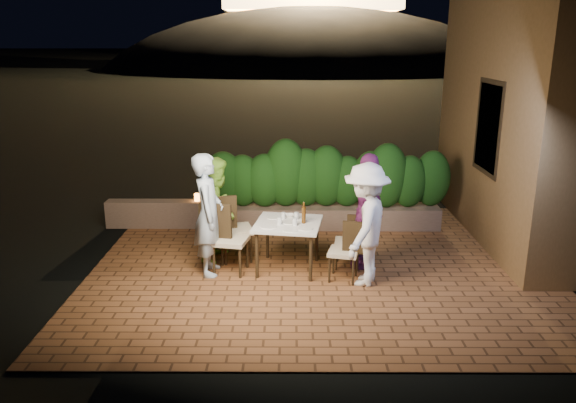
{
  "coord_description": "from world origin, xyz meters",
  "views": [
    {
      "loc": [
        -0.46,
        -7.72,
        3.41
      ],
      "look_at": [
        -0.5,
        0.38,
        1.05
      ],
      "focal_mm": 35.0,
      "sensor_mm": 36.0,
      "label": 1
    }
  ],
  "objects_px": {
    "bowl": "(289,215)",
    "chair_left_front": "(230,239)",
    "dining_table": "(288,246)",
    "diner_purple": "(368,211)",
    "diner_blue": "(208,215)",
    "parapet_lamp": "(197,197)",
    "chair_right_front": "(344,250)",
    "diner_white": "(366,225)",
    "chair_left_back": "(236,228)",
    "chair_right_back": "(348,241)",
    "beer_bottle": "(304,213)",
    "diner_green": "(218,209)"
  },
  "relations": [
    {
      "from": "chair_left_front",
      "to": "chair_left_back",
      "type": "bearing_deg",
      "value": 97.37
    },
    {
      "from": "chair_left_back",
      "to": "chair_right_back",
      "type": "height_order",
      "value": "chair_left_back"
    },
    {
      "from": "bowl",
      "to": "chair_left_front",
      "type": "xyz_separation_m",
      "value": [
        -0.88,
        -0.4,
        -0.24
      ]
    },
    {
      "from": "chair_right_back",
      "to": "diner_purple",
      "type": "bearing_deg",
      "value": -169.04
    },
    {
      "from": "diner_green",
      "to": "diner_white",
      "type": "height_order",
      "value": "diner_white"
    },
    {
      "from": "chair_left_front",
      "to": "chair_right_front",
      "type": "distance_m",
      "value": 1.69
    },
    {
      "from": "chair_left_front",
      "to": "chair_right_back",
      "type": "relative_size",
      "value": 1.26
    },
    {
      "from": "bowl",
      "to": "diner_blue",
      "type": "bearing_deg",
      "value": -160.15
    },
    {
      "from": "chair_left_back",
      "to": "diner_white",
      "type": "relative_size",
      "value": 0.6
    },
    {
      "from": "bowl",
      "to": "chair_right_back",
      "type": "xyz_separation_m",
      "value": [
        0.9,
        -0.18,
        -0.35
      ]
    },
    {
      "from": "dining_table",
      "to": "chair_right_back",
      "type": "relative_size",
      "value": 1.14
    },
    {
      "from": "chair_right_back",
      "to": "parapet_lamp",
      "type": "bearing_deg",
      "value": -29.34
    },
    {
      "from": "dining_table",
      "to": "diner_purple",
      "type": "distance_m",
      "value": 1.33
    },
    {
      "from": "dining_table",
      "to": "diner_white",
      "type": "distance_m",
      "value": 1.31
    },
    {
      "from": "bowl",
      "to": "parapet_lamp",
      "type": "distance_m",
      "value": 2.45
    },
    {
      "from": "chair_right_front",
      "to": "diner_blue",
      "type": "relative_size",
      "value": 0.49
    },
    {
      "from": "dining_table",
      "to": "chair_left_front",
      "type": "relative_size",
      "value": 0.91
    },
    {
      "from": "bowl",
      "to": "diner_white",
      "type": "distance_m",
      "value": 1.34
    },
    {
      "from": "beer_bottle",
      "to": "diner_blue",
      "type": "bearing_deg",
      "value": -175.23
    },
    {
      "from": "diner_green",
      "to": "parapet_lamp",
      "type": "xyz_separation_m",
      "value": [
        -0.6,
        1.55,
        -0.25
      ]
    },
    {
      "from": "chair_right_back",
      "to": "chair_right_front",
      "type": "bearing_deg",
      "value": 84.28
    },
    {
      "from": "diner_purple",
      "to": "chair_right_back",
      "type": "bearing_deg",
      "value": -62.34
    },
    {
      "from": "diner_blue",
      "to": "parapet_lamp",
      "type": "relative_size",
      "value": 13.12
    },
    {
      "from": "beer_bottle",
      "to": "chair_left_front",
      "type": "distance_m",
      "value": 1.16
    },
    {
      "from": "beer_bottle",
      "to": "diner_purple",
      "type": "distance_m",
      "value": 1.0
    },
    {
      "from": "chair_right_front",
      "to": "diner_green",
      "type": "height_order",
      "value": "diner_green"
    },
    {
      "from": "chair_right_back",
      "to": "diner_purple",
      "type": "height_order",
      "value": "diner_purple"
    },
    {
      "from": "parapet_lamp",
      "to": "diner_white",
      "type": "bearing_deg",
      "value": -41.88
    },
    {
      "from": "chair_left_back",
      "to": "chair_right_back",
      "type": "distance_m",
      "value": 1.77
    },
    {
      "from": "diner_purple",
      "to": "chair_left_front",
      "type": "bearing_deg",
      "value": -59.99
    },
    {
      "from": "diner_purple",
      "to": "chair_right_front",
      "type": "bearing_deg",
      "value": -15.5
    },
    {
      "from": "chair_left_back",
      "to": "diner_purple",
      "type": "xyz_separation_m",
      "value": [
        2.05,
        -0.26,
        0.36
      ]
    },
    {
      "from": "chair_right_front",
      "to": "chair_right_back",
      "type": "bearing_deg",
      "value": -88.42
    },
    {
      "from": "beer_bottle",
      "to": "diner_green",
      "type": "distance_m",
      "value": 1.43
    },
    {
      "from": "bowl",
      "to": "diner_blue",
      "type": "height_order",
      "value": "diner_blue"
    },
    {
      "from": "chair_right_front",
      "to": "diner_purple",
      "type": "xyz_separation_m",
      "value": [
        0.41,
        0.51,
        0.44
      ]
    },
    {
      "from": "bowl",
      "to": "chair_left_front",
      "type": "height_order",
      "value": "chair_left_front"
    },
    {
      "from": "diner_blue",
      "to": "diner_purple",
      "type": "distance_m",
      "value": 2.41
    },
    {
      "from": "dining_table",
      "to": "parapet_lamp",
      "type": "distance_m",
      "value": 2.65
    },
    {
      "from": "beer_bottle",
      "to": "chair_right_front",
      "type": "distance_m",
      "value": 0.82
    },
    {
      "from": "diner_purple",
      "to": "diner_white",
      "type": "bearing_deg",
      "value": 12.47
    },
    {
      "from": "dining_table",
      "to": "beer_bottle",
      "type": "relative_size",
      "value": 2.98
    },
    {
      "from": "chair_left_back",
      "to": "diner_green",
      "type": "relative_size",
      "value": 0.64
    },
    {
      "from": "beer_bottle",
      "to": "chair_right_front",
      "type": "relative_size",
      "value": 0.36
    },
    {
      "from": "dining_table",
      "to": "chair_left_back",
      "type": "relative_size",
      "value": 0.91
    },
    {
      "from": "chair_left_front",
      "to": "diner_green",
      "type": "distance_m",
      "value": 0.69
    },
    {
      "from": "chair_left_front",
      "to": "diner_white",
      "type": "relative_size",
      "value": 0.6
    },
    {
      "from": "bowl",
      "to": "chair_right_back",
      "type": "relative_size",
      "value": 0.19
    },
    {
      "from": "diner_purple",
      "to": "chair_left_back",
      "type": "bearing_deg",
      "value": -73.81
    },
    {
      "from": "diner_purple",
      "to": "parapet_lamp",
      "type": "xyz_separation_m",
      "value": [
        -2.92,
        1.89,
        -0.32
      ]
    }
  ]
}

